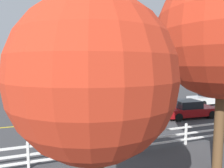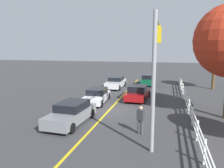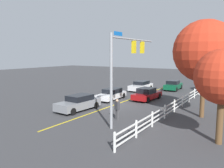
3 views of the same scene
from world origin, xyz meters
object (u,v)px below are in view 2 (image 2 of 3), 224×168
Objects in this scene: tree_0 at (215,56)px; car_0 at (116,82)px; car_1 at (148,80)px; pedestrian at (141,119)px; car_4 at (71,113)px; car_3 at (138,93)px; car_2 at (97,96)px.

car_0 is at bearing -81.21° from tree_0.
pedestrian reaches higher than car_1.
car_0 is at bearing -141.99° from pedestrian.
tree_0 is at bearing -101.52° from car_1.
car_0 is 13.88m from car_4.
pedestrian is (8.83, 1.30, 0.26)m from car_3.
car_2 is 4.09m from car_3.
car_3 is (-2.05, 3.54, 0.03)m from car_2.
pedestrian is at bearing 32.41° from car_2.
tree_0 is at bearing 126.65° from car_2.
car_3 is 2.70× the size of pedestrian.
car_3 is at bearing -151.79° from pedestrian.
tree_0 is (-9.72, 11.68, 3.38)m from car_2.
tree_0 reaches higher than car_0.
tree_0 is (1.25, 7.91, 3.34)m from car_1.
car_4 reaches higher than car_3.
car_4 is at bearing 160.09° from car_3.
tree_0 is (-15.69, 11.56, 3.31)m from car_4.
tree_0 is at bearing -43.55° from car_3.
car_2 is at bearing 123.34° from car_3.
pedestrian reaches higher than car_3.
car_4 is at bearing 165.25° from car_1.
car_3 reaches higher than car_0.
pedestrian is 18.12m from tree_0.
car_1 is 0.93× the size of car_3.
car_0 reaches higher than car_2.
tree_0 is at bearing 177.30° from pedestrian.
car_2 is 1.00× the size of car_3.
car_4 is 0.82× the size of tree_0.
car_3 reaches higher than car_2.
pedestrian is at bearing -179.13° from car_1.
car_4 reaches higher than car_0.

